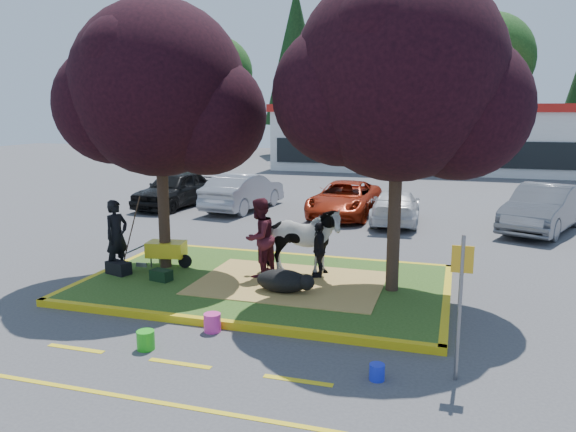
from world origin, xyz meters
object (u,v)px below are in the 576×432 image
(bucket_blue, at_px, (377,372))
(car_black, at_px, (175,189))
(sign_post, at_px, (460,293))
(cow, at_px, (300,241))
(car_silver, at_px, (243,191))
(handler, at_px, (117,236))
(wheelbarrow, at_px, (167,249))
(bucket_pink, at_px, (212,323))
(bucket_green, at_px, (146,340))
(calf, at_px, (282,281))

(bucket_blue, relative_size, car_black, 0.06)
(sign_post, bearing_deg, bucket_blue, -163.85)
(cow, relative_size, car_silver, 0.43)
(handler, relative_size, car_black, 0.40)
(wheelbarrow, relative_size, bucket_pink, 4.91)
(bucket_green, bearing_deg, sign_post, 4.49)
(bucket_blue, bearing_deg, bucket_pink, 162.38)
(car_black, bearing_deg, calf, -45.10)
(car_black, bearing_deg, sign_post, -41.34)
(bucket_pink, bearing_deg, wheelbarrow, 130.08)
(sign_post, distance_m, car_black, 17.11)
(bucket_pink, height_order, bucket_blue, bucket_pink)
(sign_post, relative_size, bucket_pink, 6.59)
(bucket_pink, distance_m, car_black, 13.97)
(handler, bearing_deg, car_silver, 18.61)
(car_black, bearing_deg, bucket_blue, -45.11)
(cow, distance_m, wheelbarrow, 3.47)
(sign_post, bearing_deg, cow, 130.28)
(bucket_green, height_order, car_black, car_black)
(bucket_blue, xyz_separation_m, car_black, (-10.36, 13.00, 0.63))
(cow, bearing_deg, calf, 171.00)
(wheelbarrow, height_order, car_silver, car_silver)
(calf, relative_size, car_silver, 0.25)
(calf, bearing_deg, wheelbarrow, 148.77)
(handler, relative_size, wheelbarrow, 1.05)
(handler, bearing_deg, bucket_green, -125.36)
(bucket_pink, bearing_deg, handler, 145.83)
(bucket_green, bearing_deg, cow, 71.92)
(handler, xyz_separation_m, bucket_blue, (6.85, -3.49, -0.91))
(bucket_green, height_order, car_silver, car_silver)
(bucket_blue, height_order, car_silver, car_silver)
(handler, bearing_deg, bucket_blue, -101.49)
(bucket_green, xyz_separation_m, bucket_pink, (0.77, 1.06, 0.01))
(handler, distance_m, bucket_blue, 7.74)
(wheelbarrow, xyz_separation_m, car_black, (-4.43, 8.74, 0.17))
(handler, bearing_deg, bucket_pink, -108.65)
(calf, distance_m, car_silver, 11.20)
(bucket_green, distance_m, car_silver, 13.73)
(calf, bearing_deg, bucket_green, -127.89)
(wheelbarrow, relative_size, car_black, 0.38)
(bucket_blue, relative_size, car_silver, 0.06)
(cow, distance_m, car_silver, 10.02)
(bucket_green, bearing_deg, bucket_pink, 54.17)
(cow, height_order, car_silver, cow)
(car_silver, bearing_deg, calf, 122.84)
(handler, xyz_separation_m, sign_post, (8.00, -3.13, 0.35))
(bucket_blue, bearing_deg, calf, 128.54)
(bucket_pink, bearing_deg, calf, 72.11)
(sign_post, bearing_deg, handler, 157.49)
(wheelbarrow, xyz_separation_m, bucket_pink, (2.72, -3.24, -0.42))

